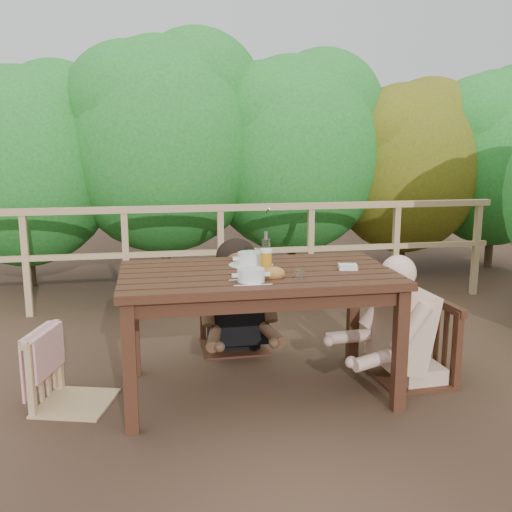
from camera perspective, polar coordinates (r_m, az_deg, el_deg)
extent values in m
plane|color=#4A3223|center=(3.99, 0.13, -12.90)|extent=(60.00, 60.00, 0.00)
cube|color=#351C11|center=(3.85, 0.13, -7.48)|extent=(1.72, 0.97, 0.80)
cube|color=tan|center=(3.81, -17.37, -7.36)|extent=(0.55, 0.55, 0.90)
cube|color=#351C11|center=(4.60, -2.22, -2.85)|extent=(0.52, 0.52, 1.02)
cube|color=#351C11|center=(4.15, 15.00, -4.77)|extent=(0.54, 0.54, 1.03)
cube|color=tan|center=(5.73, -3.43, -0.05)|extent=(5.60, 0.10, 1.01)
cylinder|color=silver|center=(3.46, -0.49, -1.98)|extent=(0.27, 0.27, 0.09)
cylinder|color=silver|center=(3.91, -0.49, -0.36)|extent=(0.30, 0.30, 0.10)
ellipsoid|color=olive|center=(3.55, 1.73, -1.70)|extent=(0.14, 0.11, 0.08)
cylinder|color=orange|center=(3.76, 0.98, -0.45)|extent=(0.08, 0.08, 0.15)
cylinder|color=silver|center=(3.87, 0.98, 0.60)|extent=(0.06, 0.06, 0.24)
cylinder|color=white|center=(3.53, 4.24, -1.89)|extent=(0.06, 0.06, 0.07)
cube|color=white|center=(3.81, 8.85, -1.16)|extent=(0.13, 0.11, 0.05)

